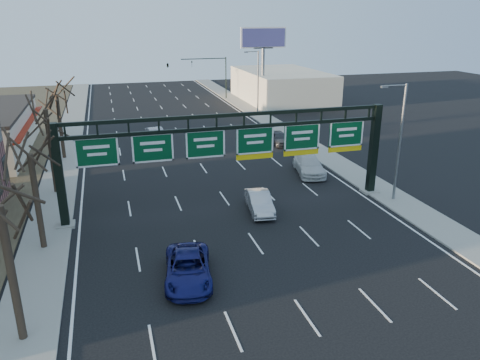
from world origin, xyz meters
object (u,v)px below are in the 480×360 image
object	(u,v)px
car_silver_sedan	(259,202)
car_white_wagon	(309,165)
car_blue_suv	(188,268)
sign_gantry	(233,148)

from	to	relation	value
car_silver_sedan	car_white_wagon	size ratio (longest dim) A/B	0.80
car_blue_suv	car_white_wagon	distance (m)	20.41
car_blue_suv	car_white_wagon	size ratio (longest dim) A/B	0.95
sign_gantry	car_white_wagon	world-z (taller)	sign_gantry
car_blue_suv	car_white_wagon	bearing A→B (deg)	56.36
car_blue_suv	car_silver_sedan	bearing A→B (deg)	58.63
car_blue_suv	sign_gantry	bearing A→B (deg)	70.13
sign_gantry	car_blue_suv	size ratio (longest dim) A/B	4.65
car_silver_sedan	car_white_wagon	bearing A→B (deg)	52.37
car_silver_sedan	car_white_wagon	world-z (taller)	car_white_wagon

